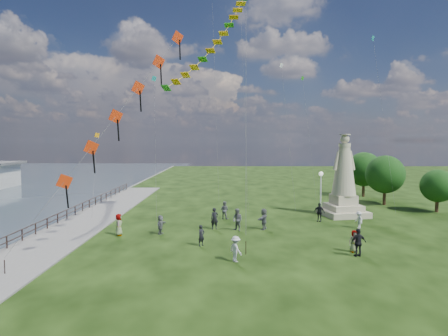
{
  "coord_description": "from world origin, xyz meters",
  "views": [
    {
      "loc": [
        -0.88,
        -21.81,
        7.7
      ],
      "look_at": [
        -1.0,
        8.0,
        5.5
      ],
      "focal_mm": 30.0,
      "sensor_mm": 36.0,
      "label": 1
    }
  ],
  "objects_px": {
    "person_4": "(354,241)",
    "person_3": "(358,243)",
    "statue": "(344,185)",
    "person_5": "(161,225)",
    "person_9": "(319,212)",
    "person_10": "(119,225)",
    "person_6": "(215,219)",
    "person_11": "(264,219)",
    "person_7": "(224,210)",
    "person_8": "(359,220)",
    "lamppost": "(321,185)",
    "person_0": "(201,235)",
    "person_2": "(236,249)",
    "person_1": "(237,220)"
  },
  "relations": [
    {
      "from": "person_11",
      "to": "person_9",
      "type": "bearing_deg",
      "value": 146.74
    },
    {
      "from": "person_3",
      "to": "person_11",
      "type": "height_order",
      "value": "person_3"
    },
    {
      "from": "person_0",
      "to": "person_7",
      "type": "distance_m",
      "value": 9.6
    },
    {
      "from": "person_2",
      "to": "person_5",
      "type": "height_order",
      "value": "person_2"
    },
    {
      "from": "statue",
      "to": "person_8",
      "type": "bearing_deg",
      "value": -104.56
    },
    {
      "from": "person_2",
      "to": "person_6",
      "type": "distance_m",
      "value": 8.88
    },
    {
      "from": "person_4",
      "to": "person_6",
      "type": "xyz_separation_m",
      "value": [
        -9.82,
        6.68,
        0.17
      ]
    },
    {
      "from": "person_9",
      "to": "person_10",
      "type": "distance_m",
      "value": 18.36
    },
    {
      "from": "lamppost",
      "to": "person_3",
      "type": "xyz_separation_m",
      "value": [
        -0.66,
        -12.54,
        -2.39
      ]
    },
    {
      "from": "person_2",
      "to": "person_7",
      "type": "xyz_separation_m",
      "value": [
        -0.76,
        13.0,
        0.05
      ]
    },
    {
      "from": "statue",
      "to": "person_9",
      "type": "bearing_deg",
      "value": -148.78
    },
    {
      "from": "person_2",
      "to": "person_3",
      "type": "relative_size",
      "value": 0.87
    },
    {
      "from": "statue",
      "to": "lamppost",
      "type": "distance_m",
      "value": 2.84
    },
    {
      "from": "person_8",
      "to": "person_9",
      "type": "height_order",
      "value": "person_9"
    },
    {
      "from": "person_5",
      "to": "person_11",
      "type": "height_order",
      "value": "person_11"
    },
    {
      "from": "statue",
      "to": "person_5",
      "type": "xyz_separation_m",
      "value": [
        -17.44,
        -7.67,
        -2.37
      ]
    },
    {
      "from": "person_6",
      "to": "person_5",
      "type": "bearing_deg",
      "value": -173.69
    },
    {
      "from": "person_0",
      "to": "person_2",
      "type": "height_order",
      "value": "person_2"
    },
    {
      "from": "person_11",
      "to": "person_5",
      "type": "bearing_deg",
      "value": -52.62
    },
    {
      "from": "person_4",
      "to": "person_3",
      "type": "bearing_deg",
      "value": -96.8
    },
    {
      "from": "person_9",
      "to": "person_10",
      "type": "height_order",
      "value": "person_9"
    },
    {
      "from": "person_2",
      "to": "person_9",
      "type": "relative_size",
      "value": 0.91
    },
    {
      "from": "person_9",
      "to": "person_11",
      "type": "xyz_separation_m",
      "value": [
        -5.6,
        -3.22,
        0.02
      ]
    },
    {
      "from": "person_6",
      "to": "person_11",
      "type": "bearing_deg",
      "value": -16.74
    },
    {
      "from": "person_1",
      "to": "person_11",
      "type": "bearing_deg",
      "value": 53.81
    },
    {
      "from": "person_1",
      "to": "person_9",
      "type": "relative_size",
      "value": 1.06
    },
    {
      "from": "statue",
      "to": "person_1",
      "type": "relative_size",
      "value": 4.38
    },
    {
      "from": "person_2",
      "to": "statue",
      "type": "bearing_deg",
      "value": -72.75
    },
    {
      "from": "person_4",
      "to": "person_7",
      "type": "relative_size",
      "value": 0.87
    },
    {
      "from": "person_9",
      "to": "statue",
      "type": "bearing_deg",
      "value": 76.87
    },
    {
      "from": "person_8",
      "to": "person_11",
      "type": "xyz_separation_m",
      "value": [
        -8.39,
        -0.48,
        0.17
      ]
    },
    {
      "from": "person_10",
      "to": "lamppost",
      "type": "bearing_deg",
      "value": -78.42
    },
    {
      "from": "person_0",
      "to": "person_9",
      "type": "relative_size",
      "value": 0.86
    },
    {
      "from": "statue",
      "to": "person_9",
      "type": "height_order",
      "value": "statue"
    },
    {
      "from": "person_0",
      "to": "person_4",
      "type": "relative_size",
      "value": 1.01
    },
    {
      "from": "lamppost",
      "to": "person_0",
      "type": "bearing_deg",
      "value": -138.18
    },
    {
      "from": "person_4",
      "to": "person_8",
      "type": "bearing_deg",
      "value": 65.09
    },
    {
      "from": "person_0",
      "to": "person_5",
      "type": "xyz_separation_m",
      "value": [
        -3.58,
        3.46,
        0.01
      ]
    },
    {
      "from": "statue",
      "to": "person_3",
      "type": "bearing_deg",
      "value": -114.19
    },
    {
      "from": "person_2",
      "to": "person_4",
      "type": "xyz_separation_m",
      "value": [
        8.23,
        2.06,
        -0.06
      ]
    },
    {
      "from": "person_1",
      "to": "person_5",
      "type": "relative_size",
      "value": 1.22
    },
    {
      "from": "lamppost",
      "to": "person_0",
      "type": "relative_size",
      "value": 2.99
    },
    {
      "from": "person_9",
      "to": "person_11",
      "type": "distance_m",
      "value": 6.46
    },
    {
      "from": "lamppost",
      "to": "person_8",
      "type": "bearing_deg",
      "value": -63.58
    },
    {
      "from": "person_10",
      "to": "person_6",
      "type": "bearing_deg",
      "value": -83.82
    },
    {
      "from": "person_3",
      "to": "person_6",
      "type": "bearing_deg",
      "value": -49.61
    },
    {
      "from": "person_0",
      "to": "person_10",
      "type": "height_order",
      "value": "person_10"
    },
    {
      "from": "person_5",
      "to": "person_0",
      "type": "bearing_deg",
      "value": -120.03
    },
    {
      "from": "person_7",
      "to": "person_8",
      "type": "xyz_separation_m",
      "value": [
        11.82,
        -3.9,
        -0.12
      ]
    },
    {
      "from": "statue",
      "to": "person_0",
      "type": "relative_size",
      "value": 5.4
    }
  ]
}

